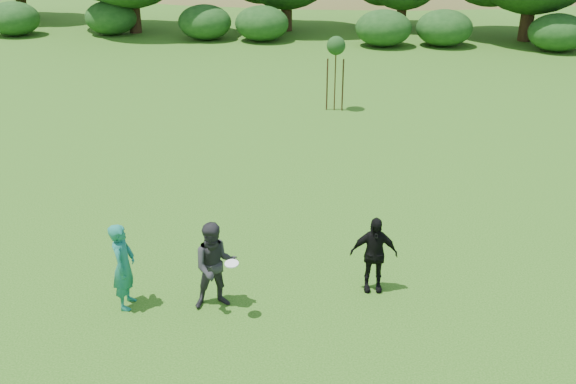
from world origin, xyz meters
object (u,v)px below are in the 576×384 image
Objects in this scene: player_grey at (215,266)px; player_black at (374,254)px; player_teal at (124,266)px; sapling at (336,48)px.

player_grey is 3.26m from player_black.
player_black is at bearing -79.91° from player_teal.
player_grey is (1.80, 0.26, 0.01)m from player_teal.
player_teal is 5.05m from player_black.
sapling is at bearing 64.13° from player_grey.
player_teal is 14.12m from sapling.
sapling reaches higher than player_grey.
sapling is at bearing -17.72° from player_teal.
sapling is (1.24, 13.45, 1.49)m from player_grey.
sapling is (-1.83, 12.37, 1.58)m from player_black.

